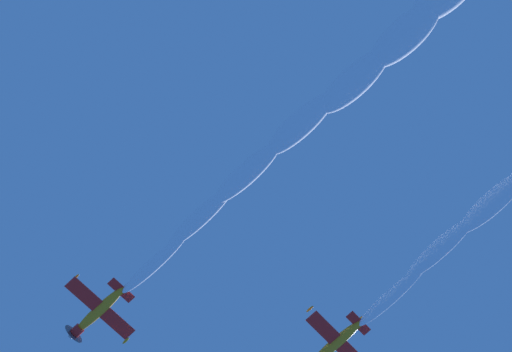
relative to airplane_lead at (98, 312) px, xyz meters
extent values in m
ellipsoid|color=orange|center=(-0.12, 0.19, 0.00)|extent=(4.22, 5.79, 1.23)
cylinder|color=red|center=(1.35, -2.17, -0.04)|extent=(1.45, 1.32, 1.20)
cone|color=white|center=(1.67, -2.68, -0.05)|extent=(0.82, 0.84, 0.57)
cylinder|color=#3F3F47|center=(1.59, -2.56, -0.04)|extent=(2.25, 1.38, 2.62)
cube|color=red|center=(-0.18, 0.37, -0.15)|extent=(6.98, 5.01, 2.31)
ellipsoid|color=orange|center=(2.90, 2.27, 0.92)|extent=(0.67, 0.84, 0.28)
ellipsoid|color=orange|center=(-3.26, -1.53, -1.21)|extent=(0.67, 0.84, 0.28)
cube|color=red|center=(-1.54, 2.45, 0.07)|extent=(2.70, 2.11, 0.87)
cube|color=orange|center=(-1.67, 2.43, 0.52)|extent=(0.87, 1.05, 1.01)
ellipsoid|color=#1E232D|center=(-0.06, -0.10, 0.36)|extent=(1.39, 1.58, 0.76)
ellipsoid|color=orange|center=(-21.42, 3.40, -1.43)|extent=(4.30, 5.79, 1.39)
cube|color=red|center=(-21.47, 3.58, -1.58)|extent=(6.89, 4.94, 2.76)
ellipsoid|color=orange|center=(-18.47, 5.49, -0.31)|extent=(0.68, 0.85, 0.31)
cube|color=red|center=(-22.84, 5.65, -1.48)|extent=(2.67, 2.08, 1.04)
cube|color=orange|center=(-23.01, 5.64, -1.05)|extent=(0.90, 1.11, 1.02)
ellipsoid|color=#1E232D|center=(-21.39, 3.11, -1.07)|extent=(1.41, 1.60, 0.81)
ellipsoid|color=white|center=(-3.83, 5.68, -0.14)|extent=(5.21, 7.36, 1.30)
ellipsoid|color=white|center=(-6.67, 10.82, -0.01)|extent=(5.53, 7.56, 1.68)
ellipsoid|color=white|center=(-9.68, 15.87, -0.35)|extent=(5.86, 7.77, 2.06)
ellipsoid|color=white|center=(-13.10, 21.34, -0.18)|extent=(6.18, 7.97, 2.44)
ellipsoid|color=white|center=(-16.65, 26.24, -0.26)|extent=(6.51, 8.17, 2.82)
ellipsoid|color=white|center=(-19.86, 31.37, -0.37)|extent=(6.84, 8.38, 3.20)
ellipsoid|color=white|center=(-24.98, 8.81, -1.55)|extent=(5.21, 7.36, 1.30)
ellipsoid|color=white|center=(-27.90, 14.13, -1.67)|extent=(5.53, 7.56, 1.68)
ellipsoid|color=white|center=(-31.27, 19.28, -1.51)|extent=(5.86, 7.77, 2.06)
camera|label=1|loc=(-9.39, 19.91, -69.36)|focal=54.30mm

